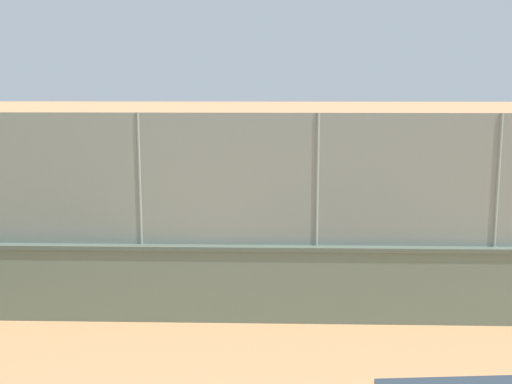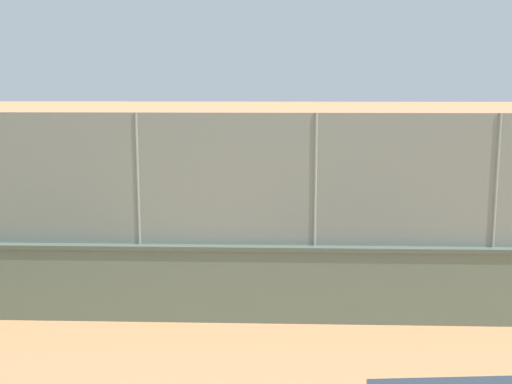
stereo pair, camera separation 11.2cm
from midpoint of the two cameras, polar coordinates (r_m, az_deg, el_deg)
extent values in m
plane|color=tan|center=(23.01, 3.73, -1.35)|extent=(260.00, 260.00, 0.00)
cube|color=slate|center=(12.11, -2.32, -8.07)|extent=(29.28, 0.42, 1.35)
cube|color=#4D594D|center=(11.92, -2.34, -4.79)|extent=(29.28, 0.48, 0.08)
cube|color=gray|center=(11.67, -2.38, 1.09)|extent=(28.70, 0.06, 2.39)
cylinder|color=gray|center=(12.26, 20.51, 0.90)|extent=(0.07, 0.07, 2.39)
cylinder|color=gray|center=(11.66, 5.46, 1.04)|extent=(0.07, 0.07, 2.39)
cylinder|color=gray|center=(11.90, -10.06, 1.12)|extent=(0.07, 0.07, 2.39)
cylinder|color=navy|center=(20.25, 16.24, -2.03)|extent=(0.17, 0.17, 0.83)
cylinder|color=navy|center=(20.44, 16.18, -1.92)|extent=(0.17, 0.17, 0.83)
cylinder|color=#D14C42|center=(20.22, 16.30, 0.02)|extent=(0.39, 0.39, 0.61)
cylinder|color=#D8AD84|center=(19.90, 16.55, 0.22)|extent=(0.59, 0.17, 0.17)
cylinder|color=#D8AD84|center=(20.54, 17.07, 0.47)|extent=(0.59, 0.17, 0.17)
sphere|color=#D8AD84|center=(20.15, 16.36, 1.20)|extent=(0.23, 0.23, 0.23)
cylinder|color=navy|center=(20.14, 16.37, 1.49)|extent=(0.28, 0.28, 0.05)
cylinder|color=black|center=(20.56, 17.56, 0.46)|extent=(0.30, 0.08, 0.04)
ellipsoid|color=#333338|center=(20.59, 18.17, 0.44)|extent=(0.30, 0.07, 0.24)
cylinder|color=black|center=(21.67, -7.75, -0.98)|extent=(0.21, 0.21, 0.83)
cylinder|color=black|center=(21.85, -7.99, -0.90)|extent=(0.21, 0.21, 0.83)
cylinder|color=#D14C42|center=(21.64, -7.91, 0.93)|extent=(0.48, 0.48, 0.61)
cylinder|color=tan|center=(21.37, -7.42, 1.17)|extent=(0.52, 0.42, 0.17)
cylinder|color=tan|center=(22.03, -7.60, 1.41)|extent=(0.52, 0.42, 0.17)
sphere|color=tan|center=(21.58, -7.94, 2.04)|extent=(0.23, 0.23, 0.23)
cylinder|color=red|center=(21.57, -7.95, 2.31)|extent=(0.34, 0.34, 0.05)
cylinder|color=black|center=(24.63, -3.71, 0.36)|extent=(0.18, 0.18, 0.84)
cylinder|color=black|center=(24.82, -3.78, 0.43)|extent=(0.18, 0.18, 0.84)
cylinder|color=orange|center=(24.62, -3.76, 2.07)|extent=(0.41, 0.41, 0.62)
cylinder|color=#D8AD84|center=(24.30, -3.53, 2.27)|extent=(0.59, 0.23, 0.17)
cylinder|color=#D8AD84|center=(24.96, -3.19, 2.46)|extent=(0.59, 0.23, 0.17)
sphere|color=#D8AD84|center=(24.57, -3.77, 3.06)|extent=(0.24, 0.24, 0.24)
cylinder|color=black|center=(24.56, -3.77, 3.30)|extent=(0.30, 0.30, 0.05)
cylinder|color=black|center=(24.99, -2.78, 2.47)|extent=(0.30, 0.11, 0.04)
ellipsoid|color=#333338|center=(25.02, -2.29, 2.49)|extent=(0.30, 0.10, 0.24)
sphere|color=orange|center=(18.79, 16.63, -3.92)|extent=(0.19, 0.19, 0.19)
sphere|color=yellow|center=(14.10, -10.89, -8.20)|extent=(0.17, 0.17, 0.17)
cube|color=gray|center=(15.34, -20.62, -5.77)|extent=(1.60, 0.38, 0.06)
cube|color=gray|center=(15.15, -20.91, -5.12)|extent=(1.60, 0.04, 0.40)
cube|color=#333338|center=(15.17, -18.33, -6.70)|extent=(0.06, 0.38, 0.45)
camera|label=1|loc=(0.06, -89.81, 0.03)|focal=45.72mm
camera|label=2|loc=(0.06, 90.19, -0.03)|focal=45.72mm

